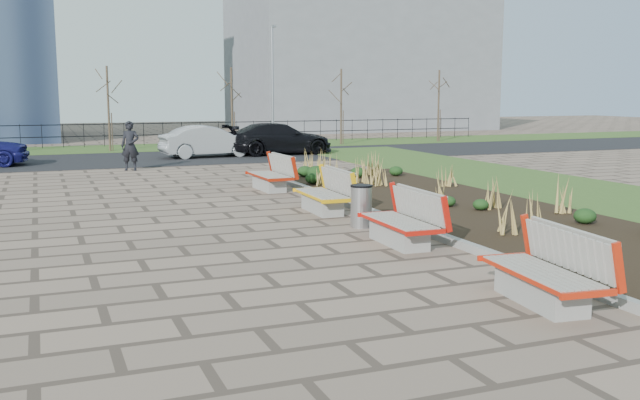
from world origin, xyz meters
name	(u,v)px	position (x,y,z in m)	size (l,w,h in m)	color
ground	(298,303)	(0.00, 0.00, 0.00)	(120.00, 120.00, 0.00)	#7E6757
planting_bed	(479,213)	(6.25, 5.00, 0.05)	(4.50, 18.00, 0.10)	black
planting_curb	(389,218)	(3.92, 5.00, 0.07)	(0.16, 18.00, 0.15)	gray
grass_verge_near	(636,203)	(11.00, 5.00, 0.02)	(5.00, 38.00, 0.04)	#33511E
grass_verge_far	(107,149)	(0.00, 28.00, 0.02)	(80.00, 5.00, 0.04)	#33511E
road	(121,160)	(0.00, 22.00, 0.01)	(80.00, 7.00, 0.02)	black
bench_a	(541,268)	(3.00, -1.26, 0.50)	(0.90, 2.10, 1.00)	red
bench_b	(399,218)	(3.00, 2.80, 0.50)	(0.90, 2.10, 1.00)	red
bench_c	(322,192)	(3.00, 6.67, 0.50)	(0.90, 2.10, 1.00)	#FFB60D
bench_d	(269,173)	(3.00, 10.83, 0.50)	(0.90, 2.10, 1.00)	#A9210B
litter_bin	(361,207)	(3.08, 4.63, 0.44)	(0.45, 0.45, 0.88)	#B2B2B7
pedestrian	(130,146)	(-0.09, 17.68, 0.90)	(0.65, 0.43, 1.79)	black
car_silver	(209,141)	(3.71, 21.79, 0.70)	(1.44, 4.14, 1.36)	#95989C
car_black	(279,139)	(6.98, 21.94, 0.73)	(1.98, 4.88, 1.42)	black
tree_c	(108,109)	(0.00, 26.50, 2.04)	(1.40, 1.40, 4.00)	#4C3D2D
tree_d	(232,108)	(6.00, 26.50, 2.04)	(1.40, 1.40, 4.00)	#4C3D2D
tree_e	(341,107)	(12.00, 26.50, 2.04)	(1.40, 1.40, 4.00)	#4C3D2D
tree_f	(439,106)	(18.00, 26.50, 2.04)	(1.40, 1.40, 4.00)	#4C3D2D
lamp_east	(272,88)	(8.00, 26.00, 3.04)	(0.24, 0.60, 6.00)	gray
railing_fence	(104,135)	(0.00, 29.50, 0.64)	(44.00, 0.10, 1.20)	black
building_grey	(357,63)	(20.00, 42.00, 5.00)	(18.00, 12.00, 10.00)	slate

